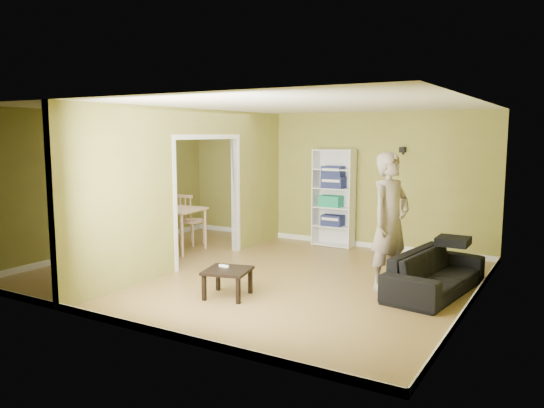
{
  "coord_description": "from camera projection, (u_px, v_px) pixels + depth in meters",
  "views": [
    {
      "loc": [
        4.37,
        -6.89,
        2.2
      ],
      "look_at": [
        0.2,
        0.2,
        1.1
      ],
      "focal_mm": 35.0,
      "sensor_mm": 36.0,
      "label": 1
    }
  ],
  "objects": [
    {
      "name": "room_shell",
      "position": [
        254.0,
        192.0,
        8.2
      ],
      "size": [
        6.5,
        6.5,
        6.5
      ],
      "color": "olive",
      "rests_on": "ground"
    },
    {
      "name": "partition",
      "position": [
        193.0,
        188.0,
        8.81
      ],
      "size": [
        0.22,
        5.5,
        2.6
      ],
      "primitive_type": null,
      "color": "olive",
      "rests_on": "ground"
    },
    {
      "name": "wall_speaker",
      "position": [
        402.0,
        150.0,
        9.67
      ],
      "size": [
        0.1,
        0.1,
        0.1
      ],
      "primitive_type": "cube",
      "color": "black",
      "rests_on": "room_shell"
    },
    {
      "name": "sofa",
      "position": [
        436.0,
        266.0,
        7.33
      ],
      "size": [
        2.07,
        1.11,
        0.75
      ],
      "primitive_type": "imported",
      "rotation": [
        0.0,
        0.0,
        1.44
      ],
      "color": "black",
      "rests_on": "ground"
    },
    {
      "name": "person",
      "position": [
        390.0,
        210.0,
        7.42
      ],
      "size": [
        1.0,
        0.89,
        2.28
      ],
      "primitive_type": "imported",
      "rotation": [
        0.0,
        0.0,
        1.23
      ],
      "color": "slate",
      "rests_on": "ground"
    },
    {
      "name": "bookshelf",
      "position": [
        335.0,
        198.0,
        10.37
      ],
      "size": [
        0.8,
        0.35,
        1.9
      ],
      "color": "white",
      "rests_on": "ground"
    },
    {
      "name": "paper_box_navy_a",
      "position": [
        333.0,
        220.0,
        10.39
      ],
      "size": [
        0.41,
        0.27,
        0.21
      ],
      "primitive_type": "cube",
      "color": "navy",
      "rests_on": "bookshelf"
    },
    {
      "name": "paper_box_teal",
      "position": [
        331.0,
        201.0,
        10.36
      ],
      "size": [
        0.42,
        0.28,
        0.22
      ],
      "primitive_type": "cube",
      "color": "#1B8B62",
      "rests_on": "bookshelf"
    },
    {
      "name": "paper_box_navy_b",
      "position": [
        334.0,
        182.0,
        10.29
      ],
      "size": [
        0.43,
        0.28,
        0.22
      ],
      "primitive_type": "cube",
      "color": "navy",
      "rests_on": "bookshelf"
    },
    {
      "name": "paper_box_navy_c",
      "position": [
        333.0,
        172.0,
        10.27
      ],
      "size": [
        0.4,
        0.26,
        0.21
      ],
      "primitive_type": "cube",
      "color": "#1A214C",
      "rests_on": "bookshelf"
    },
    {
      "name": "coffee_table",
      "position": [
        228.0,
        273.0,
        7.14
      ],
      "size": [
        0.58,
        0.58,
        0.38
      ],
      "rotation": [
        0.0,
        0.0,
        0.24
      ],
      "color": "black",
      "rests_on": "ground"
    },
    {
      "name": "game_controller",
      "position": [
        224.0,
        266.0,
        7.25
      ],
      "size": [
        0.15,
        0.04,
        0.03
      ],
      "primitive_type": "cube",
      "color": "white",
      "rests_on": "coffee_table"
    },
    {
      "name": "dining_table",
      "position": [
        168.0,
        212.0,
        10.01
      ],
      "size": [
        1.29,
        0.86,
        0.8
      ],
      "rotation": [
        0.0,
        0.0,
        0.08
      ],
      "color": "tan",
      "rests_on": "ground"
    },
    {
      "name": "chair_left",
      "position": [
        139.0,
        220.0,
        10.41
      ],
      "size": [
        0.52,
        0.52,
        1.01
      ],
      "primitive_type": null,
      "rotation": [
        0.0,
        0.0,
        -1.71
      ],
      "color": "tan",
      "rests_on": "ground"
    },
    {
      "name": "chair_near",
      "position": [
        152.0,
        231.0,
        9.5
      ],
      "size": [
        0.55,
        0.55,
        0.93
      ],
      "primitive_type": null,
      "rotation": [
        0.0,
        0.0,
        -0.39
      ],
      "color": "tan",
      "rests_on": "ground"
    },
    {
      "name": "chair_far",
      "position": [
        192.0,
        219.0,
        10.49
      ],
      "size": [
        0.48,
        0.48,
        1.02
      ],
      "primitive_type": null,
      "rotation": [
        0.0,
        0.0,
        3.11
      ],
      "color": "tan",
      "rests_on": "ground"
    }
  ]
}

